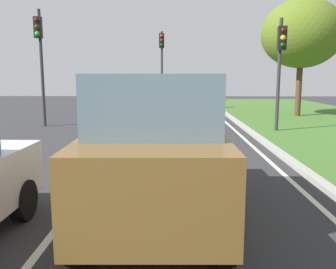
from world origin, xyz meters
TOP-DOWN VIEW (x-y plane):
  - ground_plane at (0.00, 14.00)m, footprint 60.00×60.00m
  - lane_line_center at (-0.70, 14.00)m, footprint 0.12×32.00m
  - lane_line_right_edge at (3.60, 14.00)m, footprint 0.12×32.00m
  - curb_right at (4.10, 14.00)m, footprint 0.24×48.00m
  - car_suv_ahead at (0.76, 8.53)m, footprint 2.03×4.53m
  - traffic_light_near_right at (5.22, 17.49)m, footprint 0.32×0.50m
  - traffic_light_overhead_left at (-4.85, 19.03)m, footprint 0.32×0.50m
  - traffic_light_far_median at (0.24, 26.44)m, footprint 0.32×0.50m
  - tree_roadside_far at (7.95, 23.23)m, footprint 4.35×4.35m

SIDE VIEW (x-z plane):
  - ground_plane at x=0.00m, z-range 0.00..0.00m
  - lane_line_center at x=-0.70m, z-range 0.00..0.01m
  - lane_line_right_edge at x=3.60m, z-range 0.00..0.01m
  - curb_right at x=4.10m, z-range 0.00..0.12m
  - car_suv_ahead at x=0.76m, z-range 0.03..2.31m
  - traffic_light_near_right at x=5.22m, z-range 0.75..5.25m
  - traffic_light_overhead_left at x=-4.85m, z-range 0.85..5.98m
  - traffic_light_far_median at x=0.24m, z-range 0.94..5.99m
  - tree_roadside_far at x=7.95m, z-range 1.33..7.71m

